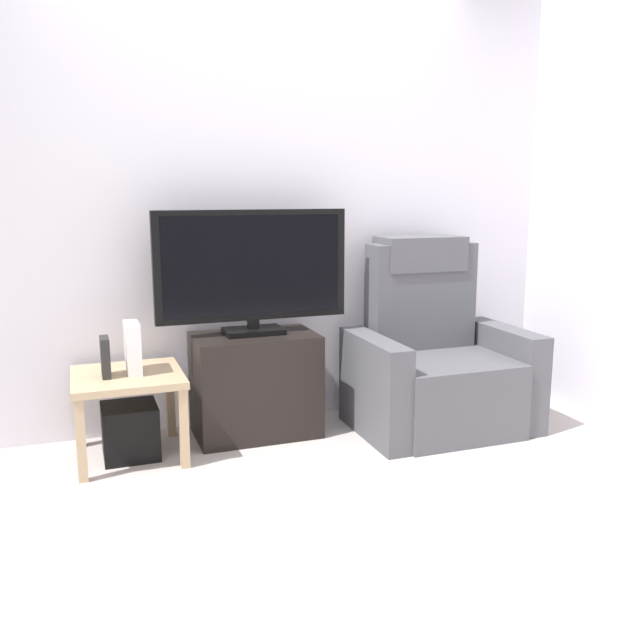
% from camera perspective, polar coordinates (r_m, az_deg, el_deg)
% --- Properties ---
extents(ground_plane, '(6.40, 6.40, 0.00)m').
position_cam_1_polar(ground_plane, '(3.14, 0.49, -14.49)').
color(ground_plane, '#BCB2AD').
extents(wall_back, '(6.40, 0.06, 2.60)m').
position_cam_1_polar(wall_back, '(3.92, -5.41, 10.16)').
color(wall_back, silver).
rests_on(wall_back, ground).
extents(tv_stand, '(0.67, 0.42, 0.57)m').
position_cam_1_polar(tv_stand, '(3.78, -5.47, -5.42)').
color(tv_stand, black).
rests_on(tv_stand, ground).
extents(television, '(1.05, 0.20, 0.67)m').
position_cam_1_polar(television, '(3.67, -5.72, 4.30)').
color(television, black).
rests_on(television, tv_stand).
extents(recliner_armchair, '(0.98, 0.78, 1.08)m').
position_cam_1_polar(recliner_armchair, '(3.97, 9.71, -3.49)').
color(recliner_armchair, '#515156').
rests_on(recliner_armchair, ground).
extents(side_table, '(0.54, 0.54, 0.44)m').
position_cam_1_polar(side_table, '(3.56, -15.90, -5.43)').
color(side_table, tan).
rests_on(side_table, ground).
extents(subwoofer_box, '(0.27, 0.27, 0.27)m').
position_cam_1_polar(subwoofer_box, '(3.63, -15.70, -8.99)').
color(subwoofer_box, black).
rests_on(subwoofer_box, ground).
extents(book_upright, '(0.04, 0.14, 0.20)m').
position_cam_1_polar(book_upright, '(3.49, -17.65, -2.99)').
color(book_upright, '#262626').
rests_on(book_upright, side_table).
extents(game_console, '(0.07, 0.20, 0.26)m').
position_cam_1_polar(game_console, '(3.52, -15.51, -2.27)').
color(game_console, white).
rests_on(game_console, side_table).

